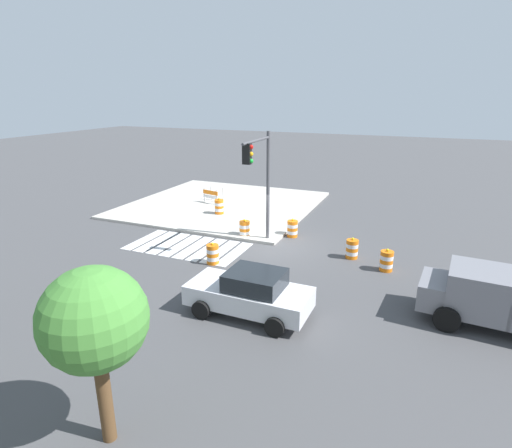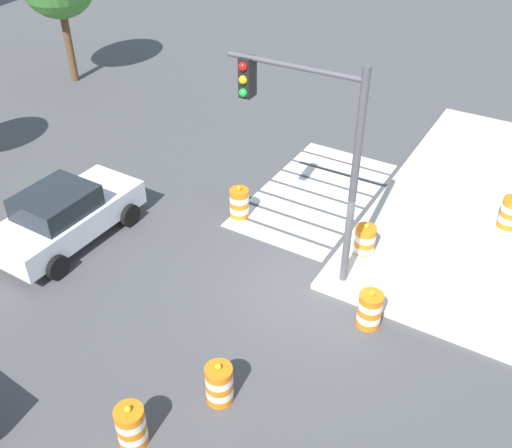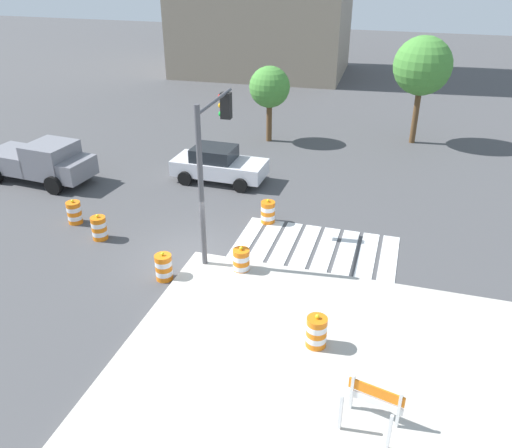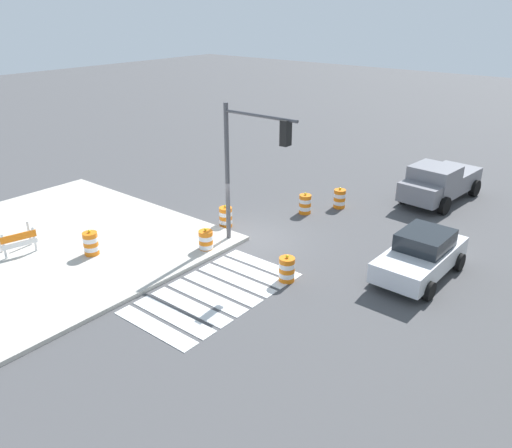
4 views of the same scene
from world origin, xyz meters
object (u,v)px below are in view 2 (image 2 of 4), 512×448
object	(u,v)px
traffic_barrel_median_near	(364,242)
traffic_light_pole	(310,133)
sports_car	(65,215)
traffic_barrel_on_sidewalk	(510,213)
traffic_barrel_crosswalk_end	(370,310)
traffic_barrel_median_far	(131,426)
traffic_barrel_near_corner	(239,203)
traffic_barrel_far_curb	(219,384)

from	to	relation	value
traffic_barrel_median_near	traffic_light_pole	bearing A→B (deg)	139.88
sports_car	traffic_barrel_median_near	distance (m)	8.06
traffic_barrel_median_near	traffic_barrel_on_sidewalk	distance (m)	4.37
traffic_barrel_crosswalk_end	traffic_barrel_median_far	distance (m)	5.79
sports_car	traffic_barrel_on_sidewalk	distance (m)	12.25
traffic_barrel_near_corner	traffic_barrel_median_far	xyz separation A→B (m)	(-7.34, -2.23, 0.00)
traffic_barrel_near_corner	traffic_barrel_far_curb	size ratio (longest dim) A/B	1.00
sports_car	traffic_barrel_median_near	world-z (taller)	sports_car
traffic_barrel_crosswalk_end	traffic_light_pole	xyz separation A→B (m)	(0.97, 2.22, 3.46)
traffic_light_pole	traffic_barrel_far_curb	bearing A→B (deg)	-174.56
traffic_barrel_near_corner	traffic_barrel_median_near	bearing A→B (deg)	-88.00
sports_car	traffic_barrel_median_near	xyz separation A→B (m)	(3.49, -7.26, -0.36)
traffic_barrel_crosswalk_end	traffic_barrel_on_sidewalk	distance (m)	5.80
traffic_barrel_median_far	traffic_light_pole	xyz separation A→B (m)	(6.11, -0.44, 3.46)
traffic_barrel_median_far	traffic_light_pole	distance (m)	7.03
sports_car	traffic_light_pole	distance (m)	7.17
traffic_barrel_crosswalk_end	traffic_barrel_on_sidewalk	bearing A→B (deg)	-19.95
traffic_barrel_median_near	traffic_barrel_on_sidewalk	world-z (taller)	traffic_barrel_on_sidewalk
traffic_barrel_near_corner	traffic_barrel_crosswalk_end	xyz separation A→B (m)	(-2.20, -4.88, 0.00)
traffic_barrel_crosswalk_end	traffic_barrel_median_far	world-z (taller)	same
sports_car	traffic_barrel_far_curb	world-z (taller)	sports_car
traffic_barrel_far_curb	traffic_light_pole	world-z (taller)	traffic_light_pole
traffic_barrel_median_far	traffic_barrel_on_sidewalk	bearing A→B (deg)	-23.63
traffic_barrel_near_corner	traffic_barrel_on_sidewalk	distance (m)	7.60
traffic_barrel_median_near	traffic_barrel_far_curb	distance (m)	5.87
traffic_barrel_median_far	traffic_barrel_far_curb	size ratio (longest dim) A/B	1.00
traffic_barrel_median_near	traffic_barrel_far_curb	world-z (taller)	same
traffic_barrel_far_curb	traffic_barrel_on_sidewalk	world-z (taller)	traffic_barrel_on_sidewalk
traffic_barrel_on_sidewalk	traffic_barrel_median_near	bearing A→B (deg)	135.68
traffic_barrel_median_far	traffic_barrel_on_sidewalk	world-z (taller)	traffic_barrel_on_sidewalk
traffic_barrel_crosswalk_end	traffic_barrel_median_far	xyz separation A→B (m)	(-5.14, 2.66, 0.00)
traffic_barrel_on_sidewalk	traffic_light_pole	world-z (taller)	traffic_light_pole
traffic_barrel_median_far	traffic_barrel_far_curb	world-z (taller)	same
traffic_barrel_median_far	traffic_barrel_on_sidewalk	distance (m)	11.57
traffic_barrel_near_corner	traffic_barrel_crosswalk_end	distance (m)	5.35
traffic_barrel_near_corner	traffic_barrel_median_near	world-z (taller)	same
traffic_barrel_near_corner	traffic_light_pole	bearing A→B (deg)	-114.70
sports_car	traffic_barrel_median_far	size ratio (longest dim) A/B	4.25
traffic_light_pole	traffic_barrel_median_far	bearing A→B (deg)	175.89
traffic_barrel_near_corner	traffic_barrel_on_sidewalk	bearing A→B (deg)	-64.61
traffic_barrel_median_far	traffic_barrel_on_sidewalk	size ratio (longest dim) A/B	1.00
traffic_barrel_median_far	traffic_light_pole	bearing A→B (deg)	-4.11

